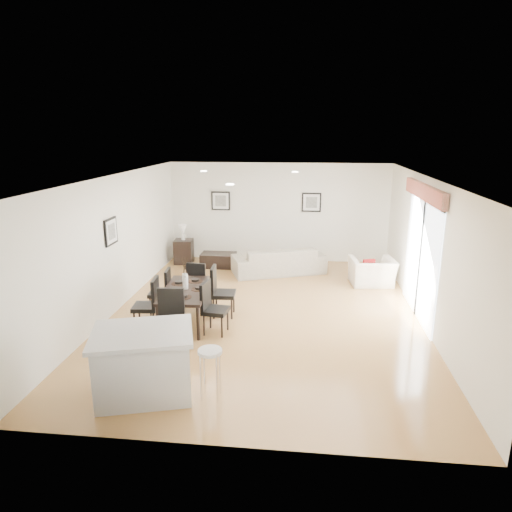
# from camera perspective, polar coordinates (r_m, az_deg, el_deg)

# --- Properties ---
(ground) EXTENTS (8.00, 8.00, 0.00)m
(ground) POSITION_cam_1_polar(r_m,az_deg,el_deg) (9.16, 1.12, -7.22)
(ground) COLOR #B38349
(ground) RESTS_ON ground
(wall_back) EXTENTS (6.00, 0.04, 2.70)m
(wall_back) POSITION_cam_1_polar(r_m,az_deg,el_deg) (12.64, 2.80, 5.46)
(wall_back) COLOR white
(wall_back) RESTS_ON ground
(wall_front) EXTENTS (6.00, 0.04, 2.70)m
(wall_front) POSITION_cam_1_polar(r_m,az_deg,el_deg) (4.98, -3.02, -10.42)
(wall_front) COLOR white
(wall_front) RESTS_ON ground
(wall_left) EXTENTS (0.04, 8.00, 2.70)m
(wall_left) POSITION_cam_1_polar(r_m,az_deg,el_deg) (9.47, -17.22, 1.43)
(wall_left) COLOR white
(wall_left) RESTS_ON ground
(wall_right) EXTENTS (0.04, 8.00, 2.70)m
(wall_right) POSITION_cam_1_polar(r_m,az_deg,el_deg) (8.99, 20.59, 0.41)
(wall_right) COLOR white
(wall_right) RESTS_ON ground
(ceiling) EXTENTS (6.00, 8.00, 0.02)m
(ceiling) POSITION_cam_1_polar(r_m,az_deg,el_deg) (8.50, 1.22, 9.84)
(ceiling) COLOR white
(ceiling) RESTS_ON wall_back
(sofa) EXTENTS (2.49, 1.65, 0.68)m
(sofa) POSITION_cam_1_polar(r_m,az_deg,el_deg) (11.63, 2.86, -0.53)
(sofa) COLOR #A59A86
(sofa) RESTS_ON ground
(armchair) EXTENTS (1.09, 0.98, 0.64)m
(armchair) POSITION_cam_1_polar(r_m,az_deg,el_deg) (11.07, 14.28, -1.91)
(armchair) COLOR silver
(armchair) RESTS_ON ground
(dining_table) EXTENTS (0.91, 1.66, 0.67)m
(dining_table) POSITION_cam_1_polar(r_m,az_deg,el_deg) (8.66, -8.77, -4.50)
(dining_table) COLOR black
(dining_table) RESTS_ON ground
(dining_chair_wnear) EXTENTS (0.48, 0.48, 0.98)m
(dining_chair_wnear) POSITION_cam_1_polar(r_m,az_deg,el_deg) (8.48, -13.11, -5.54)
(dining_chair_wnear) COLOR black
(dining_chair_wnear) RESTS_ON ground
(dining_chair_wfar) EXTENTS (0.44, 0.44, 0.90)m
(dining_chair_wfar) POSITION_cam_1_polar(r_m,az_deg,el_deg) (9.21, -11.51, -4.04)
(dining_chair_wfar) COLOR black
(dining_chair_wfar) RESTS_ON ground
(dining_chair_enear) EXTENTS (0.48, 0.48, 0.95)m
(dining_chair_enear) POSITION_cam_1_polar(r_m,az_deg,el_deg) (8.20, -5.62, -6.08)
(dining_chair_enear) COLOR black
(dining_chair_enear) RESTS_ON ground
(dining_chair_efar) EXTENTS (0.47, 0.47, 0.99)m
(dining_chair_efar) POSITION_cam_1_polar(r_m,az_deg,el_deg) (8.92, -4.63, -4.09)
(dining_chair_efar) COLOR black
(dining_chair_efar) RESTS_ON ground
(dining_chair_head) EXTENTS (0.48, 0.48, 0.99)m
(dining_chair_head) POSITION_cam_1_polar(r_m,az_deg,el_deg) (7.79, -10.66, -7.27)
(dining_chair_head) COLOR black
(dining_chair_head) RESTS_ON ground
(dining_chair_foot) EXTENTS (0.45, 0.45, 0.91)m
(dining_chair_foot) POSITION_cam_1_polar(r_m,az_deg,el_deg) (9.60, -7.28, -3.04)
(dining_chair_foot) COLOR black
(dining_chair_foot) RESTS_ON ground
(vase) EXTENTS (0.75, 1.18, 0.62)m
(vase) POSITION_cam_1_polar(r_m,az_deg,el_deg) (8.56, -8.85, -2.58)
(vase) COLOR white
(vase) RESTS_ON dining_table
(coffee_table) EXTENTS (0.92, 0.55, 0.37)m
(coffee_table) POSITION_cam_1_polar(r_m,az_deg,el_deg) (12.24, -4.71, -0.50)
(coffee_table) COLOR black
(coffee_table) RESTS_ON ground
(side_table) EXTENTS (0.53, 0.53, 0.65)m
(side_table) POSITION_cam_1_polar(r_m,az_deg,el_deg) (12.67, -9.01, 0.58)
(side_table) COLOR black
(side_table) RESTS_ON ground
(table_lamp) EXTENTS (0.22, 0.22, 0.42)m
(table_lamp) POSITION_cam_1_polar(r_m,az_deg,el_deg) (12.53, -9.12, 3.22)
(table_lamp) COLOR white
(table_lamp) RESTS_ON side_table
(cushion) EXTENTS (0.29, 0.17, 0.28)m
(cushion) POSITION_cam_1_polar(r_m,az_deg,el_deg) (10.92, 13.93, -1.12)
(cushion) COLOR maroon
(cushion) RESTS_ON armchair
(kitchen_island) EXTENTS (1.56, 1.35, 0.93)m
(kitchen_island) POSITION_cam_1_polar(r_m,az_deg,el_deg) (6.55, -13.83, -12.81)
(kitchen_island) COLOR silver
(kitchen_island) RESTS_ON ground
(bar_stool) EXTENTS (0.33, 0.33, 0.71)m
(bar_stool) POSITION_cam_1_polar(r_m,az_deg,el_deg) (6.25, -5.76, -12.41)
(bar_stool) COLOR silver
(bar_stool) RESTS_ON ground
(framed_print_back_left) EXTENTS (0.52, 0.04, 0.52)m
(framed_print_back_left) POSITION_cam_1_polar(r_m,az_deg,el_deg) (12.75, -4.43, 6.89)
(framed_print_back_left) COLOR black
(framed_print_back_left) RESTS_ON wall_back
(framed_print_back_right) EXTENTS (0.52, 0.04, 0.52)m
(framed_print_back_right) POSITION_cam_1_polar(r_m,az_deg,el_deg) (12.54, 6.95, 6.68)
(framed_print_back_right) COLOR black
(framed_print_back_right) RESTS_ON wall_back
(framed_print_left_wall) EXTENTS (0.04, 0.52, 0.52)m
(framed_print_left_wall) POSITION_cam_1_polar(r_m,az_deg,el_deg) (9.22, -17.68, 2.94)
(framed_print_left_wall) COLOR black
(framed_print_left_wall) RESTS_ON wall_left
(sliding_door) EXTENTS (0.12, 2.70, 2.57)m
(sliding_door) POSITION_cam_1_polar(r_m,az_deg,el_deg) (9.19, 20.06, 2.79)
(sliding_door) COLOR white
(sliding_door) RESTS_ON wall_right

